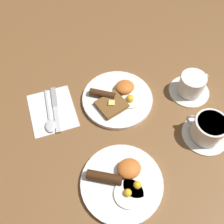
# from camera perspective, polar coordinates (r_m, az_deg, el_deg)

# --- Properties ---
(ground_plane) EXTENTS (3.00, 3.00, 0.00)m
(ground_plane) POSITION_cam_1_polar(r_m,az_deg,el_deg) (0.90, 1.17, 2.59)
(ground_plane) COLOR brown
(breakfast_plate_near) EXTENTS (0.24, 0.24, 0.04)m
(breakfast_plate_near) POSITION_cam_1_polar(r_m,az_deg,el_deg) (0.89, 1.19, 3.06)
(breakfast_plate_near) COLOR white
(breakfast_plate_near) RESTS_ON ground_plane
(breakfast_plate_far) EXTENTS (0.23, 0.23, 0.05)m
(breakfast_plate_far) POSITION_cam_1_polar(r_m,az_deg,el_deg) (0.76, 2.27, -14.89)
(breakfast_plate_far) COLOR white
(breakfast_plate_far) RESTS_ON ground_plane
(teacup_near) EXTENTS (0.14, 0.14, 0.08)m
(teacup_near) POSITION_cam_1_polar(r_m,az_deg,el_deg) (0.94, 16.89, 5.56)
(teacup_near) COLOR white
(teacup_near) RESTS_ON ground_plane
(teacup_far) EXTENTS (0.15, 0.15, 0.08)m
(teacup_far) POSITION_cam_1_polar(r_m,az_deg,el_deg) (0.85, 20.16, -3.54)
(teacup_far) COLOR white
(teacup_far) RESTS_ON ground_plane
(napkin) EXTENTS (0.16, 0.19, 0.01)m
(napkin) POSITION_cam_1_polar(r_m,az_deg,el_deg) (0.90, -12.88, 0.36)
(napkin) COLOR white
(napkin) RESTS_ON ground_plane
(knife) EXTENTS (0.02, 0.18, 0.01)m
(knife) POSITION_cam_1_polar(r_m,az_deg,el_deg) (0.90, -12.25, 1.24)
(knife) COLOR silver
(knife) RESTS_ON napkin
(spoon) EXTENTS (0.03, 0.17, 0.01)m
(spoon) POSITION_cam_1_polar(r_m,az_deg,el_deg) (0.87, -13.36, -1.95)
(spoon) COLOR silver
(spoon) RESTS_ON napkin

